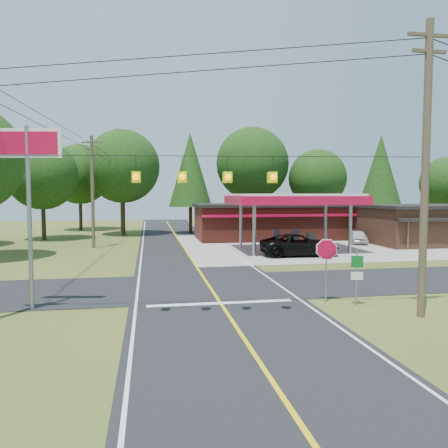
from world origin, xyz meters
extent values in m
plane|color=#3E4E1B|center=(0.00, 0.00, 0.00)|extent=(120.00, 120.00, 0.00)
cube|color=black|center=(0.00, 0.00, 0.01)|extent=(8.00, 120.00, 0.02)
cube|color=black|center=(0.00, 0.00, 0.01)|extent=(70.00, 7.00, 0.02)
cube|color=yellow|center=(0.00, 0.00, 0.03)|extent=(0.15, 110.00, 0.00)
cylinder|color=gray|center=(5.00, 10.50, 2.10)|extent=(0.28, 0.28, 4.20)
cylinder|color=gray|center=(5.00, 15.50, 2.10)|extent=(0.28, 0.28, 4.20)
cylinder|color=gray|center=(13.00, 10.50, 2.10)|extent=(0.28, 0.28, 4.20)
cylinder|color=gray|center=(13.00, 15.50, 2.10)|extent=(0.28, 0.28, 4.20)
cube|color=#B4092F|center=(9.00, 13.00, 4.35)|extent=(10.60, 7.40, 0.70)
cube|color=white|center=(9.00, 13.00, 4.75)|extent=(10.00, 7.00, 0.25)
cube|color=#9E9B93|center=(9.00, 11.20, 0.13)|extent=(3.20, 0.90, 0.22)
cube|color=#3F3F44|center=(8.10, 11.20, 0.95)|extent=(0.55, 0.45, 1.50)
cube|color=#3F3F44|center=(9.90, 11.20, 0.95)|extent=(0.55, 0.45, 1.50)
cube|color=#9E9B93|center=(9.00, 14.80, 0.13)|extent=(3.20, 0.90, 0.22)
cube|color=#3F3F44|center=(8.10, 14.80, 0.95)|extent=(0.55, 0.45, 1.50)
cube|color=#3F3F44|center=(9.90, 14.80, 0.95)|extent=(0.55, 0.45, 1.50)
cube|color=maroon|center=(10.00, 23.00, 1.75)|extent=(16.00, 7.00, 3.50)
cube|color=black|center=(10.00, 23.00, 3.65)|extent=(16.40, 7.40, 0.30)
cube|color=#B4092F|center=(10.00, 19.40, 2.70)|extent=(16.00, 0.50, 0.25)
cylinder|color=#473828|center=(7.50, -7.00, 5.75)|extent=(0.30, 0.30, 11.50)
cube|color=#473828|center=(7.50, -7.00, 10.90)|extent=(1.80, 0.12, 0.12)
cube|color=#473828|center=(7.50, -7.00, 10.30)|extent=(1.40, 0.12, 0.12)
cylinder|color=#473828|center=(-8.00, 18.00, 5.00)|extent=(0.30, 0.30, 10.00)
cube|color=#473828|center=(-8.00, 18.00, 9.40)|extent=(1.80, 0.12, 0.12)
cube|color=#473828|center=(-8.00, 18.00, 8.80)|extent=(1.40, 0.12, 0.12)
cylinder|color=#473828|center=(-6.50, 35.00, 4.75)|extent=(0.30, 0.30, 9.50)
cube|color=#F1FF0D|center=(-3.55, -5.70, 5.50)|extent=(0.32, 0.32, 0.42)
cube|color=#F1FF0D|center=(-1.85, -5.90, 5.50)|extent=(0.32, 0.32, 0.42)
cube|color=#F1FF0D|center=(-0.15, -6.10, 5.50)|extent=(0.32, 0.32, 0.42)
cube|color=#F1FF0D|center=(1.55, -6.30, 5.50)|extent=(0.32, 0.32, 0.42)
cylinder|color=#332316|center=(-14.00, 26.00, 1.98)|extent=(0.44, 0.44, 3.96)
sphere|color=black|center=(-14.00, 26.00, 6.82)|extent=(7.26, 7.26, 7.26)
cylinder|color=#332316|center=(-6.00, 30.00, 2.34)|extent=(0.44, 0.44, 4.68)
sphere|color=black|center=(-6.00, 30.00, 8.06)|extent=(8.58, 8.58, 8.58)
cylinder|color=#332316|center=(2.00, 31.00, 2.16)|extent=(0.44, 0.44, 4.32)
cone|color=black|center=(2.00, 31.00, 7.80)|extent=(5.28, 5.28, 9.00)
cylinder|color=#332316|center=(10.00, 32.00, 2.52)|extent=(0.44, 0.44, 5.04)
sphere|color=black|center=(10.00, 32.00, 8.68)|extent=(9.24, 9.24, 9.24)
cylinder|color=#332316|center=(18.00, 30.00, 1.98)|extent=(0.44, 0.44, 3.96)
sphere|color=black|center=(18.00, 30.00, 6.82)|extent=(7.26, 7.26, 7.26)
cylinder|color=#332316|center=(26.00, 29.00, 2.16)|extent=(0.44, 0.44, 4.32)
cone|color=black|center=(26.00, 29.00, 7.80)|extent=(5.28, 5.28, 9.00)
cylinder|color=#332316|center=(34.00, 27.00, 1.80)|extent=(0.44, 0.44, 3.60)
sphere|color=black|center=(34.00, 27.00, 6.20)|extent=(6.60, 6.60, 6.60)
cylinder|color=#332316|center=(-12.00, 38.00, 2.16)|extent=(0.44, 0.44, 4.32)
sphere|color=black|center=(-12.00, 38.00, 7.44)|extent=(7.92, 7.92, 7.92)
imported|color=black|center=(8.50, 10.00, 0.84)|extent=(6.37, 6.37, 1.68)
imported|color=silver|center=(17.00, 17.00, 0.65)|extent=(4.79, 4.79, 1.30)
cylinder|color=gray|center=(-8.00, -3.18, 3.83)|extent=(0.18, 0.18, 7.67)
cube|color=white|center=(-8.00, -3.18, 6.96)|extent=(2.82, 0.55, 1.20)
cube|color=#B4092F|center=(-8.00, -3.23, 6.96)|extent=(2.48, 0.48, 0.93)
cylinder|color=gray|center=(4.73, -4.11, 1.35)|extent=(0.07, 0.07, 2.70)
cylinder|color=gray|center=(5.80, -4.89, 1.26)|extent=(0.06, 0.06, 2.51)
cube|color=#0C591E|center=(5.80, -4.93, 1.94)|extent=(0.51, 0.16, 0.51)
cube|color=white|center=(5.80, -4.93, 1.31)|extent=(0.51, 0.16, 0.34)
camera|label=1|loc=(-3.12, -22.42, 4.89)|focal=35.00mm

